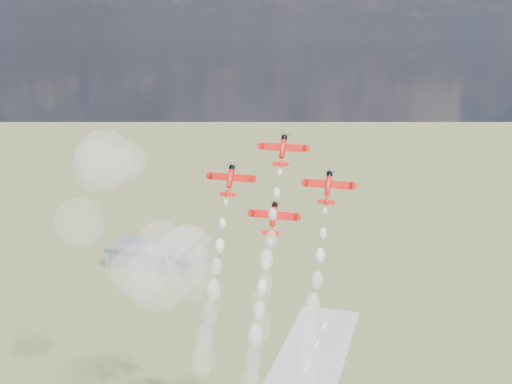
{
  "coord_description": "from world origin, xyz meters",
  "views": [
    {
      "loc": [
        46.72,
        -140.33,
        140.82
      ],
      "look_at": [
        2.1,
        5.99,
        100.65
      ],
      "focal_mm": 42.0,
      "sensor_mm": 36.0,
      "label": 1
    }
  ],
  "objects_px": {
    "hangar": "(152,255)",
    "plane_right": "(328,187)",
    "plane_slot": "(273,218)",
    "plane_left": "(230,180)",
    "plane_lead": "(283,150)"
  },
  "relations": [
    {
      "from": "hangar",
      "to": "plane_right",
      "type": "bearing_deg",
      "value": -50.94
    },
    {
      "from": "hangar",
      "to": "plane_slot",
      "type": "height_order",
      "value": "plane_slot"
    },
    {
      "from": "plane_left",
      "to": "plane_right",
      "type": "distance_m",
      "value": 26.4
    },
    {
      "from": "plane_lead",
      "to": "plane_left",
      "type": "relative_size",
      "value": 1.0
    },
    {
      "from": "plane_left",
      "to": "plane_slot",
      "type": "xyz_separation_m",
      "value": [
        13.2,
        -4.51,
        -8.07
      ]
    },
    {
      "from": "plane_lead",
      "to": "plane_left",
      "type": "bearing_deg",
      "value": -161.15
    },
    {
      "from": "plane_lead",
      "to": "plane_slot",
      "type": "xyz_separation_m",
      "value": [
        0.0,
        -9.01,
        -16.13
      ]
    },
    {
      "from": "plane_right",
      "to": "hangar",
      "type": "bearing_deg",
      "value": 129.06
    },
    {
      "from": "plane_slot",
      "to": "plane_left",
      "type": "bearing_deg",
      "value": 161.15
    },
    {
      "from": "hangar",
      "to": "plane_lead",
      "type": "distance_m",
      "value": 237.08
    },
    {
      "from": "plane_lead",
      "to": "plane_left",
      "type": "height_order",
      "value": "plane_lead"
    },
    {
      "from": "hangar",
      "to": "plane_lead",
      "type": "bearing_deg",
      "value": -52.94
    },
    {
      "from": "plane_lead",
      "to": "plane_slot",
      "type": "relative_size",
      "value": 1.0
    },
    {
      "from": "plane_lead",
      "to": "plane_left",
      "type": "xyz_separation_m",
      "value": [
        -13.2,
        -4.51,
        -8.07
      ]
    },
    {
      "from": "plane_lead",
      "to": "plane_right",
      "type": "bearing_deg",
      "value": -18.85
    }
  ]
}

